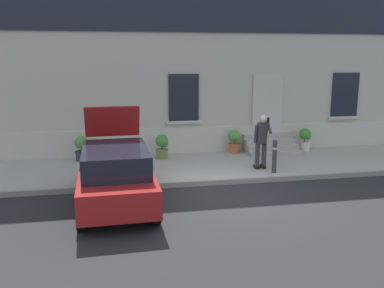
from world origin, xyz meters
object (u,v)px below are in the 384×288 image
Objects in this scene: hatchback_car_red at (116,175)px; planter_cream at (305,139)px; planter_charcoal at (82,148)px; planter_terracotta at (234,141)px; person_on_phone at (262,138)px; planter_olive at (162,146)px; bollard_near_person at (275,155)px.

hatchback_car_red is 4.78× the size of planter_cream.
planter_charcoal and planter_terracotta have the same top height.
person_on_phone is 2.03× the size of planter_terracotta.
planter_olive is (1.62, 4.05, -0.19)m from hatchback_car_red.
planter_terracotta is (4.36, 4.46, -0.19)m from hatchback_car_red.
planter_cream is (2.57, 2.26, -0.54)m from person_on_phone.
planter_terracotta and planter_cream have the same top height.
bollard_near_person reaches higher than planter_cream.
bollard_near_person is 1.22× the size of planter_charcoal.
planter_olive is at bearing -4.39° from planter_charcoal.
person_on_phone is at bearing -21.12° from planter_charcoal.
hatchback_car_red reaches higher than planter_cream.
planter_olive and planter_terracotta have the same top height.
planter_cream is (2.32, 2.74, -0.11)m from bollard_near_person.
planter_terracotta is at bearing 177.40° from planter_cream.
planter_charcoal is at bearing -179.48° from planter_cream.
planter_olive is 5.49m from planter_cream.
hatchback_car_red reaches higher than bollard_near_person.
planter_cream is at bearing 0.52° from planter_charcoal.
person_on_phone is at bearing 24.60° from hatchback_car_red.
bollard_near_person is 2.89m from planter_terracotta.
planter_olive and planter_cream have the same top height.
hatchback_car_red reaches higher than person_on_phone.
person_on_phone is at bearing -138.69° from planter_cream.
hatchback_car_red reaches higher than planter_olive.
bollard_near_person is at bearing -56.75° from person_on_phone.
hatchback_car_red is at bearing -75.23° from planter_charcoal.
hatchback_car_red is 5.05m from bollard_near_person.
hatchback_car_red is 2.36× the size of person_on_phone.
planter_terracotta is (-0.43, 2.86, -0.11)m from bollard_near_person.
person_on_phone reaches higher than planter_cream.
bollard_near_person reaches higher than planter_charcoal.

